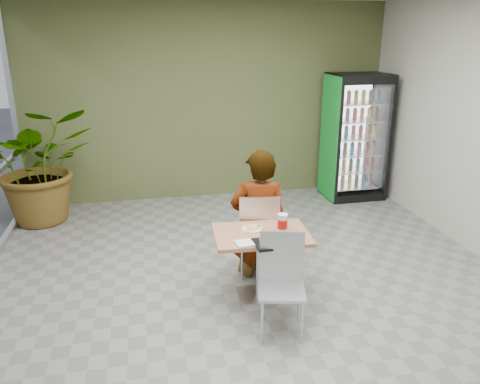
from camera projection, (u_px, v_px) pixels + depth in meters
name	position (u px, v px, depth m)	size (l,w,h in m)	color
ground	(257.00, 300.00, 4.97)	(7.00, 7.00, 0.00)	gray
room_envelope	(259.00, 154.00, 4.45)	(6.00, 7.00, 3.20)	#B8B7A6
dining_table	(261.00, 252.00, 4.85)	(1.00, 0.73, 0.75)	#A56E47
chair_far	(259.00, 229.00, 5.29)	(0.51, 0.52, 1.01)	silver
chair_near	(282.00, 274.00, 4.36)	(0.51, 0.51, 0.95)	silver
seated_woman	(259.00, 226.00, 5.34)	(0.66, 0.43, 1.80)	black
pizza_plate	(252.00, 228.00, 4.86)	(0.30, 0.24, 0.03)	silver
soda_cup	(283.00, 223.00, 4.80)	(0.11, 0.11, 0.19)	silver
napkin_stack	(245.00, 243.00, 4.52)	(0.16, 0.16, 0.02)	silver
cafeteria_tray	(275.00, 243.00, 4.52)	(0.40, 0.29, 0.02)	black
beverage_fridge	(355.00, 137.00, 7.83)	(0.96, 0.74, 2.08)	black
potted_plant	(40.00, 165.00, 6.84)	(1.55, 1.34, 1.72)	#2E5A24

